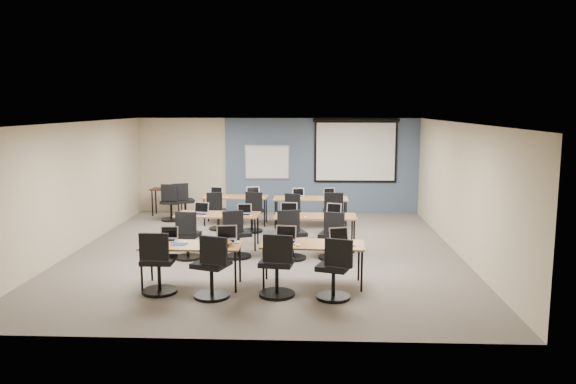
{
  "coord_description": "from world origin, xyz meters",
  "views": [
    {
      "loc": [
        0.97,
        -11.44,
        3.03
      ],
      "look_at": [
        0.47,
        0.4,
        1.21
      ],
      "focal_mm": 35.0,
      "sensor_mm": 36.0,
      "label": 1
    }
  ],
  "objects_px": {
    "task_chair_6": "(292,239)",
    "laptop_9": "(253,195)",
    "spare_chair_a": "(184,204)",
    "task_chair_9": "(252,215)",
    "task_chair_8": "(217,214)",
    "training_table_front_right": "(313,246)",
    "laptop_11": "(329,195)",
    "task_chair_7": "(332,240)",
    "training_table_back_left": "(236,198)",
    "task_chair_3": "(335,274)",
    "laptop_6": "(289,212)",
    "task_chair_0": "(158,268)",
    "projector_screen": "(356,147)",
    "task_chair_11": "(333,217)",
    "training_table_mid_left": "(218,216)",
    "training_table_mid_right": "(315,218)",
    "task_chair_5": "(237,238)",
    "laptop_3": "(339,240)",
    "training_table_back_right": "(311,200)",
    "task_chair_2": "(277,270)",
    "laptop_4": "(201,211)",
    "laptop_10": "(298,195)",
    "training_table_front_left": "(192,247)",
    "task_chair_4": "(187,239)",
    "spare_chair_b": "(171,206)",
    "laptop_1": "(226,238)",
    "whiteboard": "(267,162)",
    "laptop_2": "(286,238)",
    "laptop_7": "(334,212)",
    "task_chair_1": "(212,272)",
    "laptop_8": "(216,194)",
    "laptop_0": "(168,237)",
    "laptop_5": "(244,212)",
    "utility_table": "(167,192)",
    "task_chair_10": "(291,216)"
  },
  "relations": [
    {
      "from": "task_chair_2",
      "to": "laptop_4",
      "type": "bearing_deg",
      "value": 128.67
    },
    {
      "from": "laptop_8",
      "to": "training_table_front_left",
      "type": "bearing_deg",
      "value": -71.52
    },
    {
      "from": "task_chair_3",
      "to": "laptop_6",
      "type": "distance_m",
      "value": 3.28
    },
    {
      "from": "training_table_front_right",
      "to": "laptop_11",
      "type": "xyz_separation_m",
      "value": [
        0.43,
        4.93,
        0.11
      ]
    },
    {
      "from": "whiteboard",
      "to": "utility_table",
      "type": "distance_m",
      "value": 2.95
    },
    {
      "from": "task_chair_0",
      "to": "spare_chair_a",
      "type": "bearing_deg",
      "value": 98.47
    },
    {
      "from": "training_table_front_left",
      "to": "task_chair_4",
      "type": "height_order",
      "value": "task_chair_4"
    },
    {
      "from": "task_chair_9",
      "to": "task_chair_3",
      "type": "bearing_deg",
      "value": -48.26
    },
    {
      "from": "training_table_front_right",
      "to": "task_chair_0",
      "type": "bearing_deg",
      "value": -164.27
    },
    {
      "from": "laptop_4",
      "to": "laptop_11",
      "type": "height_order",
      "value": "laptop_4"
    },
    {
      "from": "task_chair_2",
      "to": "training_table_front_left",
      "type": "bearing_deg",
      "value": 170.86
    },
    {
      "from": "laptop_8",
      "to": "spare_chair_a",
      "type": "distance_m",
      "value": 1.21
    },
    {
      "from": "whiteboard",
      "to": "laptop_10",
      "type": "distance_m",
      "value": 2.1
    },
    {
      "from": "laptop_4",
      "to": "laptop_11",
      "type": "bearing_deg",
      "value": 53.81
    },
    {
      "from": "laptop_2",
      "to": "task_chair_3",
      "type": "xyz_separation_m",
      "value": [
        0.81,
        -0.8,
        -0.37
      ]
    },
    {
      "from": "task_chair_8",
      "to": "spare_chair_a",
      "type": "xyz_separation_m",
      "value": [
        -1.11,
        1.23,
        0.02
      ]
    },
    {
      "from": "task_chair_8",
      "to": "laptop_10",
      "type": "relative_size",
      "value": 3.18
    },
    {
      "from": "task_chair_1",
      "to": "task_chair_6",
      "type": "bearing_deg",
      "value": 83.05
    },
    {
      "from": "training_table_front_right",
      "to": "laptop_0",
      "type": "xyz_separation_m",
      "value": [
        -2.49,
        0.11,
        0.11
      ]
    },
    {
      "from": "training_table_mid_right",
      "to": "task_chair_6",
      "type": "xyz_separation_m",
      "value": [
        -0.47,
        -0.85,
        -0.26
      ]
    },
    {
      "from": "projector_screen",
      "to": "task_chair_11",
      "type": "height_order",
      "value": "projector_screen"
    },
    {
      "from": "spare_chair_a",
      "to": "task_chair_9",
      "type": "bearing_deg",
      "value": -58.08
    },
    {
      "from": "task_chair_0",
      "to": "laptop_4",
      "type": "relative_size",
      "value": 3.15
    },
    {
      "from": "laptop_2",
      "to": "laptop_7",
      "type": "height_order",
      "value": "laptop_2"
    },
    {
      "from": "training_table_front_right",
      "to": "training_table_mid_left",
      "type": "bearing_deg",
      "value": 131.89
    },
    {
      "from": "laptop_8",
      "to": "spare_chair_a",
      "type": "bearing_deg",
      "value": 160.97
    },
    {
      "from": "laptop_5",
      "to": "task_chair_5",
      "type": "distance_m",
      "value": 0.88
    },
    {
      "from": "training_table_back_right",
      "to": "task_chair_4",
      "type": "xyz_separation_m",
      "value": [
        -2.44,
        -3.24,
        -0.28
      ]
    },
    {
      "from": "laptop_8",
      "to": "task_chair_2",
      "type": "bearing_deg",
      "value": -57.3
    },
    {
      "from": "task_chair_3",
      "to": "spare_chair_b",
      "type": "height_order",
      "value": "task_chair_3"
    },
    {
      "from": "task_chair_2",
      "to": "task_chair_8",
      "type": "relative_size",
      "value": 1.1
    },
    {
      "from": "training_table_back_left",
      "to": "projector_screen",
      "type": "bearing_deg",
      "value": 30.0
    },
    {
      "from": "projector_screen",
      "to": "laptop_1",
      "type": "bearing_deg",
      "value": -112.45
    },
    {
      "from": "task_chair_6",
      "to": "laptop_9",
      "type": "bearing_deg",
      "value": 89.95
    },
    {
      "from": "training_table_back_right",
      "to": "laptop_6",
      "type": "xyz_separation_m",
      "value": [
        -0.46,
        -2.34,
        0.11
      ]
    },
    {
      "from": "task_chair_9",
      "to": "spare_chair_a",
      "type": "distance_m",
      "value": 2.48
    },
    {
      "from": "task_chair_6",
      "to": "laptop_8",
      "type": "distance_m",
      "value": 3.87
    },
    {
      "from": "whiteboard",
      "to": "task_chair_11",
      "type": "distance_m",
      "value": 3.41
    },
    {
      "from": "projector_screen",
      "to": "task_chair_3",
      "type": "xyz_separation_m",
      "value": [
        -0.86,
        -7.31,
        -1.46
      ]
    },
    {
      "from": "task_chair_3",
      "to": "task_chair_6",
      "type": "relative_size",
      "value": 0.99
    },
    {
      "from": "task_chair_9",
      "to": "task_chair_10",
      "type": "relative_size",
      "value": 1.05
    },
    {
      "from": "laptop_1",
      "to": "task_chair_11",
      "type": "distance_m",
      "value": 4.32
    },
    {
      "from": "task_chair_7",
      "to": "training_table_back_left",
      "type": "bearing_deg",
      "value": 140.33
    },
    {
      "from": "task_chair_2",
      "to": "task_chair_9",
      "type": "relative_size",
      "value": 1.04
    },
    {
      "from": "whiteboard",
      "to": "task_chair_8",
      "type": "distance_m",
      "value": 2.8
    },
    {
      "from": "whiteboard",
      "to": "training_table_back_right",
      "type": "relative_size",
      "value": 0.68
    },
    {
      "from": "laptop_10",
      "to": "training_table_mid_left",
      "type": "bearing_deg",
      "value": -134.9
    },
    {
      "from": "training_table_front_right",
      "to": "laptop_3",
      "type": "height_order",
      "value": "laptop_3"
    },
    {
      "from": "task_chair_1",
      "to": "laptop_10",
      "type": "xyz_separation_m",
      "value": [
        1.23,
        5.59,
        0.35
      ]
    },
    {
      "from": "task_chair_7",
      "to": "task_chair_5",
      "type": "bearing_deg",
      "value": -165.85
    }
  ]
}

